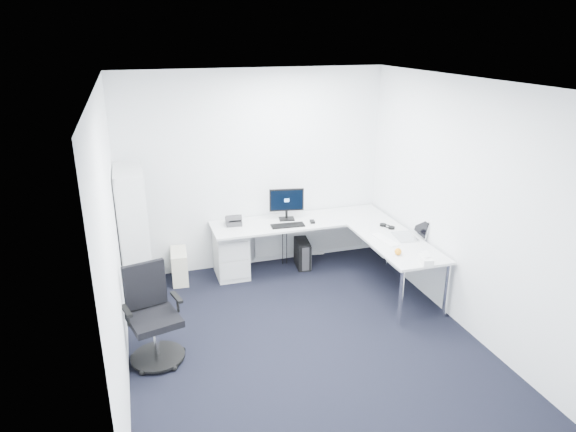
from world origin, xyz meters
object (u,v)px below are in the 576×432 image
object	(u,v)px
bookshelf	(135,237)
laptop	(406,228)
l_desk	(309,254)
monitor	(287,204)
task_chair	(154,317)

from	to	relation	value
bookshelf	laptop	world-z (taller)	bookshelf
bookshelf	laptop	size ratio (longest dim) A/B	4.71
l_desk	bookshelf	bearing A→B (deg)	178.68
monitor	l_desk	bearing A→B (deg)	-57.41
monitor	laptop	bearing A→B (deg)	-31.38
bookshelf	laptop	bearing A→B (deg)	-12.02
task_chair	l_desk	bearing A→B (deg)	17.29
l_desk	bookshelf	world-z (taller)	bookshelf
bookshelf	laptop	distance (m)	3.29
monitor	task_chair	bearing A→B (deg)	-128.33
l_desk	monitor	xyz separation A→B (m)	(-0.18, 0.42, 0.58)
bookshelf	monitor	bearing A→B (deg)	10.52
l_desk	bookshelf	xyz separation A→B (m)	(-2.17, 0.05, 0.48)
monitor	laptop	xyz separation A→B (m)	(1.22, -1.05, -0.10)
laptop	task_chair	bearing A→B (deg)	-160.40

